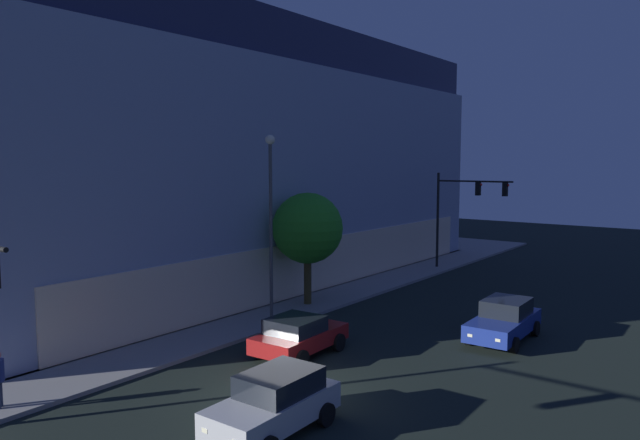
% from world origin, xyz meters
% --- Properties ---
extents(ground_plane, '(120.00, 120.00, 0.00)m').
position_xyz_m(ground_plane, '(0.00, 0.00, 0.00)').
color(ground_plane, black).
extents(modern_building, '(38.32, 32.06, 15.53)m').
position_xyz_m(modern_building, '(13.23, 23.98, 7.70)').
color(modern_building, '#4C4C51').
rests_on(modern_building, ground).
extents(traffic_light_far_corner, '(0.64, 5.22, 6.65)m').
position_xyz_m(traffic_light_far_corner, '(24.04, 4.23, 4.82)').
color(traffic_light_far_corner, black).
rests_on(traffic_light_far_corner, sidewalk_corner).
extents(street_lamp_sidewalk, '(0.44, 0.44, 8.62)m').
position_xyz_m(street_lamp_sidewalk, '(5.95, 5.76, 5.50)').
color(street_lamp_sidewalk, '#4D4D4D').
rests_on(street_lamp_sidewalk, sidewalk_corner).
extents(sidewalk_tree, '(3.69, 3.69, 5.83)m').
position_xyz_m(sidewalk_tree, '(9.72, 6.61, 4.11)').
color(sidewalk_tree, '#493D1E').
rests_on(sidewalk_tree, sidewalk_corner).
extents(car_silver, '(4.10, 2.11, 1.70)m').
position_xyz_m(car_silver, '(-2.18, -1.64, 0.88)').
color(car_silver, '#B7BABF').
rests_on(car_silver, ground).
extents(car_red, '(4.12, 2.36, 1.56)m').
position_xyz_m(car_red, '(3.35, 2.01, 0.81)').
color(car_red, maroon).
rests_on(car_red, ground).
extents(car_blue, '(4.74, 2.21, 1.71)m').
position_xyz_m(car_blue, '(10.21, -3.66, 0.85)').
color(car_blue, navy).
rests_on(car_blue, ground).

